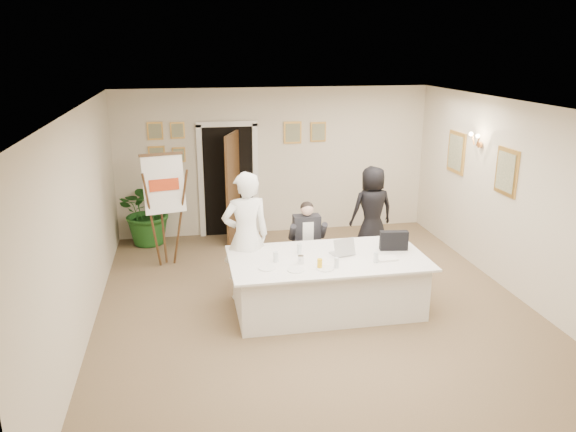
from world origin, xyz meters
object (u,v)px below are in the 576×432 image
(seated_man, at_px, (307,242))
(oj_glass, at_px, (320,264))
(paper_stack, at_px, (386,259))
(steel_jug, at_px, (301,260))
(conference_table, at_px, (327,283))
(potted_palm, at_px, (149,210))
(standing_woman, at_px, (372,210))
(laptop_bag, at_px, (394,241))
(laptop, at_px, (342,244))
(flip_chart, at_px, (165,216))
(standing_man, at_px, (246,237))

(seated_man, bearing_deg, oj_glass, -101.22)
(paper_stack, distance_m, steel_jug, 1.17)
(conference_table, bearing_deg, oj_glass, -118.38)
(conference_table, relative_size, potted_palm, 2.08)
(standing_woman, relative_size, laptop_bag, 3.98)
(laptop, bearing_deg, potted_palm, 117.06)
(potted_palm, bearing_deg, oj_glass, -57.22)
(laptop, bearing_deg, seated_man, 94.37)
(conference_table, distance_m, flip_chart, 3.07)
(laptop, bearing_deg, steel_jug, -172.85)
(potted_palm, relative_size, laptop_bag, 3.29)
(laptop, xyz_separation_m, oj_glass, (-0.43, -0.46, -0.07))
(conference_table, relative_size, laptop, 7.93)
(standing_woman, relative_size, paper_stack, 5.74)
(seated_man, distance_m, laptop, 0.98)
(oj_glass, bearing_deg, seated_man, 84.38)
(laptop_bag, bearing_deg, potted_palm, 146.56)
(laptop, xyz_separation_m, steel_jug, (-0.64, -0.25, -0.08))
(flip_chart, distance_m, potted_palm, 1.26)
(conference_table, height_order, oj_glass, oj_glass)
(seated_man, height_order, potted_palm, seated_man)
(laptop_bag, bearing_deg, laptop, -169.95)
(seated_man, xyz_separation_m, potted_palm, (-2.47, 2.28, -0.00))
(standing_woman, height_order, potted_palm, standing_woman)
(flip_chart, height_order, paper_stack, flip_chart)
(laptop_bag, bearing_deg, standing_man, 175.92)
(standing_woman, bearing_deg, potted_palm, -22.42)
(laptop_bag, xyz_separation_m, oj_glass, (-1.19, -0.48, -0.07))
(steel_jug, bearing_deg, standing_woman, 51.89)
(laptop_bag, bearing_deg, seated_man, 148.82)
(oj_glass, distance_m, steel_jug, 0.30)
(flip_chart, height_order, steel_jug, flip_chart)
(standing_man, bearing_deg, paper_stack, 146.92)
(conference_table, height_order, laptop, laptop)
(conference_table, distance_m, laptop_bag, 1.12)
(conference_table, bearing_deg, standing_man, 152.10)
(standing_man, distance_m, standing_woman, 2.82)
(conference_table, relative_size, laptop_bag, 6.84)
(flip_chart, xyz_separation_m, potted_palm, (-0.32, 1.20, -0.22))
(conference_table, distance_m, paper_stack, 0.89)
(flip_chart, xyz_separation_m, steel_jug, (1.81, -2.22, -0.04))
(laptop, bearing_deg, paper_stack, -45.07)
(flip_chart, bearing_deg, paper_stack, -37.56)
(potted_palm, bearing_deg, flip_chart, -75.10)
(seated_man, xyz_separation_m, steel_jug, (-0.34, -1.14, 0.18))
(seated_man, distance_m, oj_glass, 1.37)
(standing_woman, bearing_deg, paper_stack, 70.78)
(laptop_bag, distance_m, paper_stack, 0.43)
(paper_stack, bearing_deg, steel_jug, 176.50)
(seated_man, height_order, flip_chart, flip_chart)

